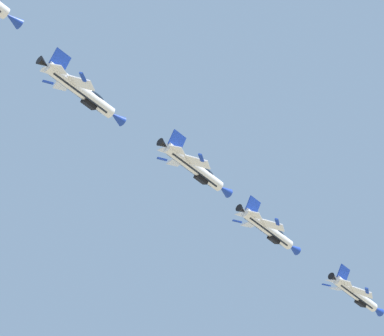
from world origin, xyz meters
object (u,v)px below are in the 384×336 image
(fighter_jet_right_wing, at_px, (195,168))
(fighter_jet_lead, at_px, (356,295))
(fighter_jet_left_wing, at_px, (268,230))
(fighter_jet_left_outer, at_px, (82,91))

(fighter_jet_right_wing, bearing_deg, fighter_jet_lead, 90.57)
(fighter_jet_left_wing, bearing_deg, fighter_jet_right_wing, -84.98)
(fighter_jet_lead, height_order, fighter_jet_left_wing, fighter_jet_left_wing)
(fighter_jet_lead, xyz_separation_m, fighter_jet_left_outer, (-56.19, -35.15, 1.63))
(fighter_jet_left_outer, bearing_deg, fighter_jet_left_wing, 90.14)
(fighter_jet_left_wing, height_order, fighter_jet_right_wing, fighter_jet_left_wing)
(fighter_jet_right_wing, xyz_separation_m, fighter_jet_left_outer, (-19.37, -10.61, 0.78))
(fighter_jet_left_wing, bearing_deg, fighter_jet_left_outer, -89.86)
(fighter_jet_left_wing, distance_m, fighter_jet_right_wing, 20.64)
(fighter_jet_left_wing, distance_m, fighter_jet_left_outer, 42.55)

